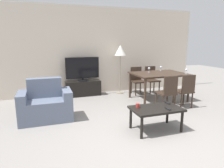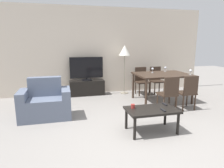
{
  "view_description": "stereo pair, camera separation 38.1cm",
  "coord_description": "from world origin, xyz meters",
  "views": [
    {
      "loc": [
        -1.64,
        -2.63,
        1.64
      ],
      "look_at": [
        -0.14,
        1.78,
        0.65
      ],
      "focal_mm": 32.0,
      "sensor_mm": 36.0,
      "label": 1
    },
    {
      "loc": [
        -1.28,
        -2.73,
        1.64
      ],
      "look_at": [
        -0.14,
        1.78,
        0.65
      ],
      "focal_mm": 32.0,
      "sensor_mm": 36.0,
      "label": 2
    }
  ],
  "objects": [
    {
      "name": "ground_plane",
      "position": [
        0.0,
        0.0,
        0.0
      ],
      "size": [
        18.0,
        18.0,
        0.0
      ],
      "primitive_type": "plane",
      "color": "gray"
    },
    {
      "name": "wall_back",
      "position": [
        0.0,
        3.59,
        1.35
      ],
      "size": [
        6.83,
        0.06,
        2.7
      ],
      "color": "beige",
      "rests_on": "ground_plane"
    },
    {
      "name": "armchair",
      "position": [
        -1.67,
        1.66,
        0.32
      ],
      "size": [
        1.07,
        0.65,
        0.87
      ],
      "color": "slate",
      "rests_on": "ground_plane"
    },
    {
      "name": "tv_stand",
      "position": [
        -0.55,
        3.34,
        0.23
      ],
      "size": [
        1.07,
        0.36,
        0.47
      ],
      "color": "black",
      "rests_on": "ground_plane"
    },
    {
      "name": "tv",
      "position": [
        -0.55,
        3.34,
        0.83
      ],
      "size": [
        1.01,
        0.32,
        0.72
      ],
      "color": "black",
      "rests_on": "tv_stand"
    },
    {
      "name": "coffee_table",
      "position": [
        0.27,
        0.45,
        0.38
      ],
      "size": [
        0.93,
        0.57,
        0.44
      ],
      "color": "black",
      "rests_on": "ground_plane"
    },
    {
      "name": "dining_table",
      "position": [
        1.39,
        2.19,
        0.7
      ],
      "size": [
        1.45,
        1.06,
        0.78
      ],
      "color": "#38281E",
      "rests_on": "ground_plane"
    },
    {
      "name": "dining_chair_near",
      "position": [
        1.14,
        1.36,
        0.47
      ],
      "size": [
        0.4,
        0.4,
        0.85
      ],
      "color": "#38281E",
      "rests_on": "ground_plane"
    },
    {
      "name": "dining_chair_far",
      "position": [
        1.65,
        3.03,
        0.47
      ],
      "size": [
        0.4,
        0.4,
        0.85
      ],
      "color": "#38281E",
      "rests_on": "ground_plane"
    },
    {
      "name": "dining_chair_near_right",
      "position": [
        1.65,
        1.36,
        0.47
      ],
      "size": [
        0.4,
        0.4,
        0.85
      ],
      "color": "#38281E",
      "rests_on": "ground_plane"
    },
    {
      "name": "dining_chair_far_left",
      "position": [
        1.14,
        3.03,
        0.47
      ],
      "size": [
        0.4,
        0.4,
        0.85
      ],
      "color": "#38281E",
      "rests_on": "ground_plane"
    },
    {
      "name": "floor_lamp",
      "position": [
        0.64,
        3.26,
        1.32
      ],
      "size": [
        0.35,
        0.35,
        1.54
      ],
      "color": "gray",
      "rests_on": "ground_plane"
    },
    {
      "name": "remote_primary",
      "position": [
        0.43,
        0.31,
        0.45
      ],
      "size": [
        0.04,
        0.15,
        0.02
      ],
      "color": "black",
      "rests_on": "coffee_table"
    },
    {
      "name": "remote_secondary",
      "position": [
        0.62,
        0.61,
        0.45
      ],
      "size": [
        0.04,
        0.15,
        0.02
      ],
      "color": "black",
      "rests_on": "coffee_table"
    },
    {
      "name": "cup_white_near",
      "position": [
        -0.05,
        0.56,
        0.48
      ],
      "size": [
        0.07,
        0.07,
        0.08
      ],
      "color": "maroon",
      "rests_on": "coffee_table"
    },
    {
      "name": "wine_glass_left",
      "position": [
        2.01,
        1.82,
        0.88
      ],
      "size": [
        0.07,
        0.07,
        0.15
      ],
      "color": "silver",
      "rests_on": "dining_table"
    },
    {
      "name": "wine_glass_center",
      "position": [
        1.21,
        2.42,
        0.88
      ],
      "size": [
        0.07,
        0.07,
        0.15
      ],
      "color": "silver",
      "rests_on": "dining_table"
    },
    {
      "name": "wine_glass_right",
      "position": [
        1.68,
        2.55,
        0.88
      ],
      "size": [
        0.07,
        0.07,
        0.15
      ],
      "color": "silver",
      "rests_on": "dining_table"
    }
  ]
}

